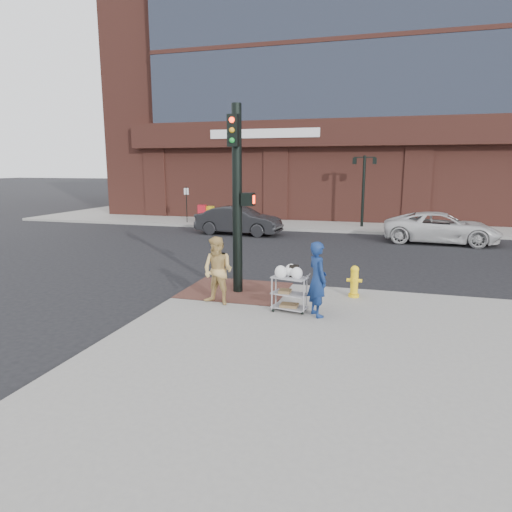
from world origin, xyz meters
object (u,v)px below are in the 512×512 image
(traffic_signal_pole, at_px, (238,194))
(woman_blue, at_px, (317,279))
(lamp_post, at_px, (364,183))
(sedan_dark, at_px, (239,220))
(pedestrian_tan, at_px, (218,271))
(utility_cart, at_px, (289,290))
(fire_hydrant, at_px, (354,281))
(minivan_white, at_px, (441,228))

(traffic_signal_pole, bearing_deg, woman_blue, -31.06)
(lamp_post, height_order, sedan_dark, lamp_post)
(woman_blue, xyz_separation_m, pedestrian_tan, (-2.52, 0.24, -0.02))
(traffic_signal_pole, bearing_deg, pedestrian_tan, -96.59)
(lamp_post, xyz_separation_m, utility_cart, (-0.77, -16.51, -1.95))
(pedestrian_tan, bearing_deg, lamp_post, 94.64)
(traffic_signal_pole, relative_size, fire_hydrant, 5.88)
(pedestrian_tan, distance_m, fire_hydrant, 3.63)
(utility_cart, bearing_deg, pedestrian_tan, 177.24)
(utility_cart, xyz_separation_m, fire_hydrant, (1.40, 1.67, -0.08))
(traffic_signal_pole, height_order, pedestrian_tan, traffic_signal_pole)
(minivan_white, relative_size, fire_hydrant, 6.10)
(pedestrian_tan, relative_size, utility_cart, 1.50)
(woman_blue, distance_m, fire_hydrant, 2.00)
(lamp_post, height_order, traffic_signal_pole, traffic_signal_pole)
(pedestrian_tan, xyz_separation_m, utility_cart, (1.84, -0.09, -0.34))
(traffic_signal_pole, relative_size, pedestrian_tan, 2.93)
(traffic_signal_pole, distance_m, sedan_dark, 12.03)
(woman_blue, height_order, utility_cart, woman_blue)
(pedestrian_tan, bearing_deg, sedan_dark, 119.59)
(traffic_signal_pole, xyz_separation_m, sedan_dark, (-3.69, 11.26, -2.09))
(lamp_post, bearing_deg, sedan_dark, -147.20)
(sedan_dark, xyz_separation_m, utility_cart, (5.39, -12.54, -0.08))
(sedan_dark, xyz_separation_m, minivan_white, (10.02, 0.00, -0.03))
(minivan_white, xyz_separation_m, fire_hydrant, (-3.23, -10.88, -0.14))
(woman_blue, relative_size, utility_cart, 1.54)
(sedan_dark, xyz_separation_m, fire_hydrant, (6.79, -10.88, -0.16))
(pedestrian_tan, distance_m, minivan_white, 14.04)
(sedan_dark, distance_m, fire_hydrant, 12.82)
(traffic_signal_pole, xyz_separation_m, pedestrian_tan, (-0.14, -1.20, -1.83))
(traffic_signal_pole, distance_m, minivan_white, 13.09)
(lamp_post, relative_size, fire_hydrant, 4.71)
(pedestrian_tan, height_order, minivan_white, pedestrian_tan)
(utility_cart, bearing_deg, fire_hydrant, 49.98)
(lamp_post, relative_size, sedan_dark, 0.88)
(woman_blue, height_order, pedestrian_tan, woman_blue)
(sedan_dark, bearing_deg, woman_blue, -151.40)
(lamp_post, bearing_deg, pedestrian_tan, -99.05)
(sedan_dark, relative_size, utility_cart, 3.99)
(woman_blue, bearing_deg, lamp_post, -34.21)
(lamp_post, distance_m, minivan_white, 5.85)
(woman_blue, relative_size, pedestrian_tan, 1.02)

